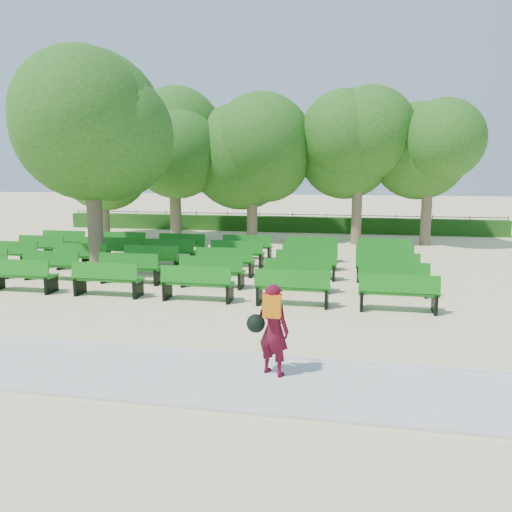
{
  "coord_description": "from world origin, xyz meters",
  "views": [
    {
      "loc": [
        4.56,
        -15.26,
        3.6
      ],
      "look_at": [
        1.78,
        -1.0,
        1.1
      ],
      "focal_mm": 35.0,
      "sensor_mm": 36.0,
      "label": 1
    }
  ],
  "objects": [
    {
      "name": "curb",
      "position": [
        0.0,
        -6.25,
        0.05
      ],
      "size": [
        30.0,
        0.12,
        0.1
      ],
      "primitive_type": "cube",
      "color": "silver",
      "rests_on": "ground"
    },
    {
      "name": "paving",
      "position": [
        0.0,
        -7.4,
        0.03
      ],
      "size": [
        30.0,
        2.2,
        0.06
      ],
      "primitive_type": "cube",
      "color": "beige",
      "rests_on": "ground"
    },
    {
      "name": "ground",
      "position": [
        0.0,
        0.0,
        0.0
      ],
      "size": [
        120.0,
        120.0,
        0.0
      ],
      "primitive_type": "plane",
      "color": "beige"
    },
    {
      "name": "fence",
      "position": [
        0.0,
        14.4,
        0.0
      ],
      "size": [
        26.0,
        0.1,
        1.02
      ],
      "primitive_type": null,
      "color": "black",
      "rests_on": "ground"
    },
    {
      "name": "hedge",
      "position": [
        0.0,
        14.0,
        0.45
      ],
      "size": [
        26.0,
        0.7,
        0.9
      ],
      "primitive_type": "cube",
      "color": "#1C4A13",
      "rests_on": "ground"
    },
    {
      "name": "bench_array",
      "position": [
        -1.02,
        1.14,
        0.1
      ],
      "size": [
        2.03,
        0.73,
        1.26
      ],
      "rotation": [
        0.0,
        0.0,
        0.05
      ],
      "color": "#136F14",
      "rests_on": "ground"
    },
    {
      "name": "tree_among",
      "position": [
        -4.5,
        1.09,
        4.67
      ],
      "size": [
        5.27,
        5.27,
        7.07
      ],
      "color": "brown",
      "rests_on": "ground"
    },
    {
      "name": "tree_line",
      "position": [
        0.0,
        10.0,
        0.0
      ],
      "size": [
        21.8,
        6.8,
        7.04
      ],
      "primitive_type": null,
      "color": "#275F19",
      "rests_on": "ground"
    },
    {
      "name": "person",
      "position": [
        3.25,
        -7.06,
        0.9
      ],
      "size": [
        0.82,
        0.6,
        1.63
      ],
      "rotation": [
        0.0,
        0.0,
        2.71
      ],
      "color": "#4E0B1B",
      "rests_on": "ground"
    }
  ]
}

